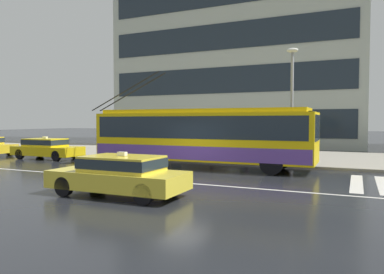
% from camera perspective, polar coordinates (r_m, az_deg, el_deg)
% --- Properties ---
extents(ground_plane, '(160.00, 160.00, 0.00)m').
position_cam_1_polar(ground_plane, '(15.48, -2.43, -6.26)').
color(ground_plane, black).
extents(sidewalk_slab, '(80.00, 10.00, 0.14)m').
position_cam_1_polar(sidewalk_slab, '(24.70, 8.06, -2.83)').
color(sidewalk_slab, gray).
rests_on(sidewalk_slab, ground_plane).
extents(crosswalk_stripe_edge_near, '(0.44, 4.40, 0.01)m').
position_cam_1_polar(crosswalk_stripe_edge_near, '(15.31, 24.28, -6.57)').
color(crosswalk_stripe_edge_near, beige).
rests_on(crosswalk_stripe_edge_near, ground_plane).
extents(crosswalk_stripe_inner_a, '(0.44, 4.40, 0.01)m').
position_cam_1_polar(crosswalk_stripe_inner_a, '(15.34, 27.67, -6.62)').
color(crosswalk_stripe_inner_a, beige).
rests_on(crosswalk_stripe_inner_a, ground_plane).
extents(lane_centre_line, '(72.00, 0.14, 0.01)m').
position_cam_1_polar(lane_centre_line, '(14.43, -4.59, -6.90)').
color(lane_centre_line, silver).
rests_on(lane_centre_line, ground_plane).
extents(trolleybus, '(12.17, 2.65, 4.97)m').
position_cam_1_polar(trolleybus, '(18.47, 1.52, 0.23)').
color(trolleybus, yellow).
rests_on(trolleybus, ground_plane).
extents(taxi_oncoming_near, '(4.42, 1.85, 1.39)m').
position_cam_1_polar(taxi_oncoming_near, '(11.83, -11.23, -5.60)').
color(taxi_oncoming_near, yellow).
rests_on(taxi_oncoming_near, ground_plane).
extents(taxi_queued_behind_bus, '(4.50, 1.82, 1.39)m').
position_cam_1_polar(taxi_queued_behind_bus, '(24.53, -21.73, -1.54)').
color(taxi_queued_behind_bus, yellow).
rests_on(taxi_queued_behind_bus, ground_plane).
extents(bus_shelter, '(4.14, 1.89, 2.49)m').
position_cam_1_polar(bus_shelter, '(22.21, 2.21, 1.70)').
color(bus_shelter, gray).
rests_on(bus_shelter, sidewalk_slab).
extents(pedestrian_at_shelter, '(1.31, 1.31, 1.95)m').
position_cam_1_polar(pedestrian_at_shelter, '(23.29, 1.04, 0.92)').
color(pedestrian_at_shelter, navy).
rests_on(pedestrian_at_shelter, sidewalk_slab).
extents(pedestrian_approaching_curb, '(0.45, 0.45, 1.74)m').
position_cam_1_polar(pedestrian_approaching_curb, '(22.60, 3.12, -0.50)').
color(pedestrian_approaching_curb, '#1F2150').
rests_on(pedestrian_approaching_curb, sidewalk_slab).
extents(pedestrian_walking_past, '(1.23, 1.23, 2.02)m').
position_cam_1_polar(pedestrian_walking_past, '(22.06, 8.77, 1.01)').
color(pedestrian_walking_past, '#2E2B47').
rests_on(pedestrian_walking_past, sidewalk_slab).
extents(pedestrian_waiting_by_pole, '(1.03, 1.03, 1.91)m').
position_cam_1_polar(pedestrian_waiting_by_pole, '(20.82, 13.80, 0.46)').
color(pedestrian_waiting_by_pole, navy).
rests_on(pedestrian_waiting_by_pole, sidewalk_slab).
extents(street_lamp, '(0.60, 0.32, 6.03)m').
position_cam_1_polar(street_lamp, '(19.97, 15.32, 6.41)').
color(street_lamp, gray).
rests_on(street_lamp, sidewalk_slab).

